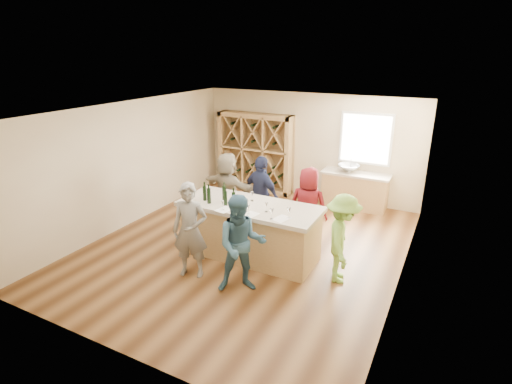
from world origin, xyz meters
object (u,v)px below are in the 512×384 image
at_px(wine_bottle_c, 224,194).
at_px(person_far_mid, 261,195).
at_px(sink, 349,168).
at_px(person_near_left, 190,231).
at_px(wine_bottle_b, 209,196).
at_px(wine_bottle_d, 225,198).
at_px(person_near_right, 241,244).
at_px(tasting_counter_base, 250,232).
at_px(wine_bottle_a, 205,193).
at_px(wine_bottle_e, 234,199).
at_px(wine_rack, 255,152).
at_px(person_far_right, 308,206).
at_px(person_server, 342,239).
at_px(person_far_left, 228,189).

relative_size(wine_bottle_c, person_far_mid, 0.18).
bearing_deg(sink, person_near_left, -108.80).
xyz_separation_m(sink, person_far_mid, (-1.27, -2.42, -0.15)).
relative_size(sink, wine_bottle_b, 1.81).
bearing_deg(wine_bottle_d, person_near_right, -46.55).
relative_size(tasting_counter_base, wine_bottle_b, 8.70).
bearing_deg(person_far_mid, wine_bottle_d, 105.61).
height_order(wine_bottle_a, person_near_right, person_near_right).
xyz_separation_m(sink, wine_bottle_e, (-1.21, -3.70, 0.20)).
relative_size(wine_rack, person_far_right, 1.34).
relative_size(wine_bottle_d, person_far_mid, 0.16).
xyz_separation_m(tasting_counter_base, person_far_mid, (-0.29, 1.08, 0.37)).
relative_size(sink, person_server, 0.34).
bearing_deg(wine_bottle_b, wine_bottle_a, 149.57).
height_order(wine_bottle_d, person_far_right, person_far_right).
relative_size(sink, person_near_right, 0.32).
bearing_deg(person_far_right, wine_bottle_b, 37.56).
bearing_deg(person_far_mid, wine_rack, -40.30).
xyz_separation_m(wine_bottle_a, person_near_left, (0.29, -0.90, -0.36)).
bearing_deg(wine_bottle_b, person_server, 5.20).
distance_m(wine_bottle_a, person_far_left, 1.43).
height_order(wine_rack, person_server, wine_rack).
xyz_separation_m(wine_rack, tasting_counter_base, (1.72, -3.57, -0.60)).
height_order(tasting_counter_base, person_far_mid, person_far_mid).
bearing_deg(wine_bottle_c, person_near_right, -47.36).
xyz_separation_m(wine_rack, person_near_right, (2.17, -4.69, -0.25)).
bearing_deg(person_server, wine_bottle_b, 79.01).
bearing_deg(wine_bottle_e, tasting_counter_base, 40.44).
relative_size(wine_bottle_a, wine_bottle_c, 0.95).
bearing_deg(sink, wine_bottle_b, -114.07).
bearing_deg(wine_bottle_c, wine_bottle_d, -52.02).
bearing_deg(wine_bottle_a, person_near_right, -34.62).
xyz_separation_m(sink, wine_bottle_b, (-1.70, -3.80, 0.22)).
distance_m(tasting_counter_base, wine_bottle_c, 0.90).
bearing_deg(wine_rack, person_far_right, -45.16).
height_order(wine_bottle_a, wine_bottle_e, wine_bottle_a).
xyz_separation_m(wine_rack, wine_bottle_e, (1.49, -3.77, 0.12)).
bearing_deg(wine_bottle_b, person_near_right, -35.17).
distance_m(tasting_counter_base, person_near_right, 1.25).
relative_size(wine_rack, sink, 4.06).
height_order(wine_rack, wine_bottle_e, wine_rack).
height_order(tasting_counter_base, person_server, person_server).
xyz_separation_m(wine_bottle_e, person_near_left, (-0.36, -0.90, -0.35)).
distance_m(wine_bottle_c, person_near_right, 1.47).
relative_size(wine_rack, wine_bottle_e, 8.14).
xyz_separation_m(wine_rack, wine_bottle_a, (0.84, -3.77, 0.13)).
bearing_deg(wine_bottle_c, tasting_counter_base, 8.12).
bearing_deg(tasting_counter_base, person_server, -1.95).
xyz_separation_m(sink, tasting_counter_base, (-0.98, -3.50, -0.51)).
relative_size(wine_bottle_b, wine_bottle_c, 0.97).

